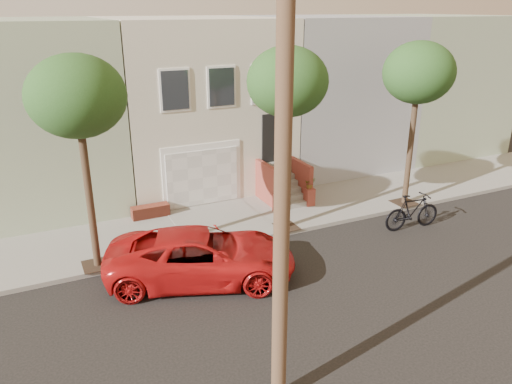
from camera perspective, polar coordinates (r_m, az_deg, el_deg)
name	(u,v)px	position (r m, az deg, el deg)	size (l,w,h in m)	color
ground	(319,289)	(14.54, 7.22, -11.03)	(90.00, 90.00, 0.00)	black
sidewalk	(243,219)	(18.69, -1.55, -3.12)	(40.00, 3.70, 0.15)	gray
house_row	(189,100)	(22.93, -7.68, 10.49)	(33.10, 11.70, 7.00)	beige
tree_left	(77,98)	(14.48, -19.89, 10.14)	(2.70, 2.57, 6.30)	#2D2116
tree_mid	(288,83)	(16.43, 3.65, 12.39)	(2.70, 2.57, 6.30)	#2D2116
tree_right	(419,74)	(19.67, 18.19, 12.79)	(2.70, 2.57, 6.30)	#2D2116
pickup_truck	(201,256)	(14.64, -6.29, -7.32)	(2.52, 5.47, 1.52)	red
motorcycle	(412,211)	(18.69, 17.53, -2.15)	(0.63, 2.22, 1.34)	black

